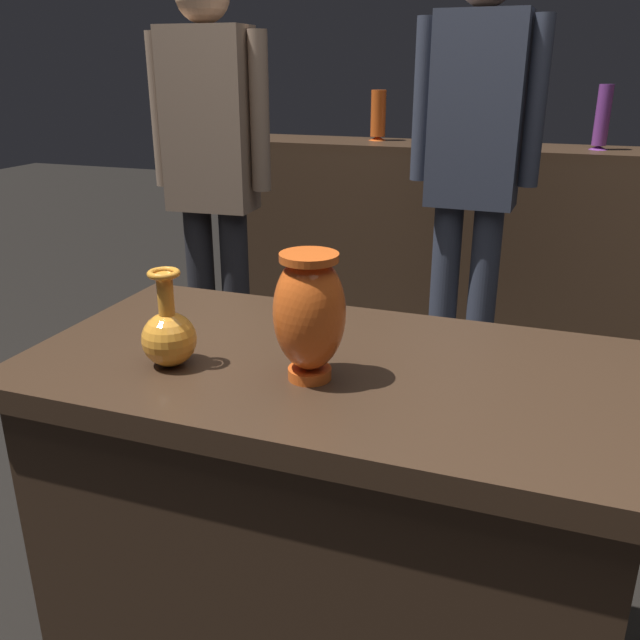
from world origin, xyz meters
name	(u,v)px	position (x,y,z in m)	size (l,w,h in m)	color
display_plinth	(329,527)	(0.00, 0.00, 0.40)	(1.20, 0.64, 0.80)	#382619
back_display_shelf	(472,247)	(0.00, 2.20, 0.49)	(2.60, 0.40, 0.99)	#422D1E
vase_centerpiece	(309,313)	(-0.01, -0.09, 0.93)	(0.13, 0.13, 0.24)	#E55B1E
vase_tall_behind	(169,334)	(-0.28, -0.12, 0.86)	(0.11, 0.11, 0.19)	orange
shelf_vase_right	(602,119)	(0.52, 2.20, 1.12)	(0.08, 0.08, 0.28)	#7A388E
shelf_vase_center	(483,129)	(0.00, 2.23, 1.06)	(0.07, 0.07, 0.13)	silver
shelf_vase_left	(378,116)	(-0.52, 2.26, 1.11)	(0.09, 0.09, 0.24)	#E55B1E
visitor_near_left	(212,166)	(-0.87, 1.15, 0.99)	(0.47, 0.20, 1.67)	#232328
visitor_center_back	(473,159)	(0.07, 1.42, 1.02)	(0.47, 0.20, 1.72)	#333847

